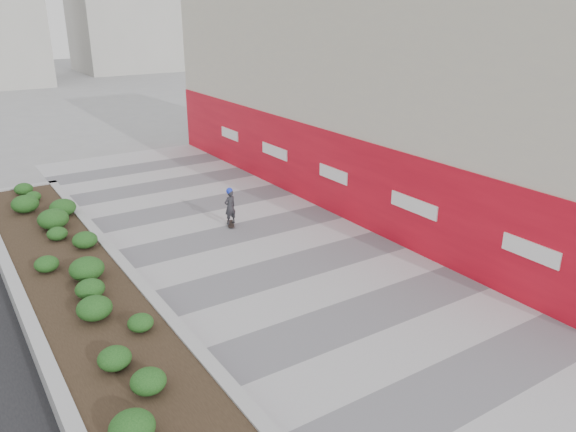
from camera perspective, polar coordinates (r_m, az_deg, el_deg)
name	(u,v)px	position (r m, az deg, el deg)	size (l,w,h in m)	color
ground	(410,353)	(12.97, 12.27, -13.44)	(160.00, 160.00, 0.00)	gray
walkway	(328,297)	(14.87, 4.07, -8.21)	(8.00, 36.00, 0.01)	#A8A8AD
building	(383,94)	(22.34, 9.58, 12.13)	(6.04, 24.08, 8.00)	beige
planter	(72,277)	(16.02, -21.13, -5.78)	(3.00, 18.00, 0.90)	#9E9EA0
manhole_cover	(343,292)	(15.14, 5.60, -7.71)	(0.44, 0.44, 0.01)	#595654
skateboarder	(230,207)	(19.33, -5.91, 0.96)	(0.50, 0.74, 1.38)	beige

